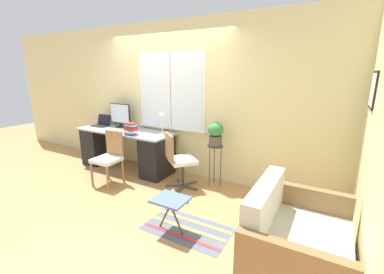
% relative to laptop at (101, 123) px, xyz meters
% --- Properties ---
extents(ground_plane, '(14.00, 14.00, 0.00)m').
position_rel_laptop_xyz_m(ground_plane, '(1.44, -0.40, -0.81)').
color(ground_plane, tan).
extents(wall_back_with_window, '(9.00, 0.12, 2.70)m').
position_rel_laptop_xyz_m(wall_back_with_window, '(1.45, 0.35, 0.54)').
color(wall_back_with_window, beige).
rests_on(wall_back_with_window, ground_plane).
extents(wall_right_with_picture, '(0.08, 9.00, 2.70)m').
position_rel_laptop_xyz_m(wall_right_with_picture, '(4.51, -0.40, 0.54)').
color(wall_right_with_picture, beige).
rests_on(wall_right_with_picture, ground_plane).
extents(desk, '(1.98, 0.67, 0.76)m').
position_rel_laptop_xyz_m(desk, '(0.70, -0.07, -0.41)').
color(desk, '#9EA3A8').
rests_on(desk, ground_plane).
extents(laptop, '(0.36, 0.26, 0.22)m').
position_rel_laptop_xyz_m(laptop, '(0.00, 0.00, 0.00)').
color(laptop, black).
rests_on(laptop, desk).
extents(monitor, '(0.50, 0.18, 0.47)m').
position_rel_laptop_xyz_m(monitor, '(0.42, 0.12, 0.20)').
color(monitor, black).
rests_on(monitor, desk).
extents(keyboard, '(0.42, 0.13, 0.02)m').
position_rel_laptop_xyz_m(keyboard, '(0.43, -0.26, -0.04)').
color(keyboard, silver).
rests_on(keyboard, desk).
extents(mouse, '(0.04, 0.07, 0.03)m').
position_rel_laptop_xyz_m(mouse, '(0.70, -0.27, -0.03)').
color(mouse, black).
rests_on(mouse, desk).
extents(desk_lamp, '(0.14, 0.14, 0.38)m').
position_rel_laptop_xyz_m(desk_lamp, '(1.51, 0.04, 0.21)').
color(desk_lamp, white).
rests_on(desk_lamp, desk).
extents(book_stack, '(0.23, 0.19, 0.21)m').
position_rel_laptop_xyz_m(book_stack, '(1.05, -0.27, 0.05)').
color(book_stack, '#2851B2').
rests_on(book_stack, desk).
extents(desk_chair_wooden, '(0.42, 0.43, 0.88)m').
position_rel_laptop_xyz_m(desk_chair_wooden, '(0.95, -0.71, -0.34)').
color(desk_chair_wooden, olive).
rests_on(desk_chair_wooden, ground_plane).
extents(office_chair_swivel, '(0.58, 0.59, 0.91)m').
position_rel_laptop_xyz_m(office_chair_swivel, '(2.05, -0.29, -0.32)').
color(office_chair_swivel, '#47474C').
rests_on(office_chair_swivel, ground_plane).
extents(couch_loveseat, '(0.82, 1.13, 0.87)m').
position_rel_laptop_xyz_m(couch_loveseat, '(3.97, -1.36, -0.51)').
color(couch_loveseat, beige).
rests_on(couch_loveseat, ground_plane).
extents(plant_stand, '(0.25, 0.25, 0.70)m').
position_rel_laptop_xyz_m(plant_stand, '(2.52, 0.06, -0.21)').
color(plant_stand, '#333338').
rests_on(plant_stand, ground_plane).
extents(potted_plant, '(0.25, 0.25, 0.37)m').
position_rel_laptop_xyz_m(potted_plant, '(2.52, 0.06, 0.09)').
color(potted_plant, '#514C47').
rests_on(potted_plant, plant_stand).
extents(floor_rug_striped, '(1.04, 0.58, 0.01)m').
position_rel_laptop_xyz_m(floor_rug_striped, '(2.76, -1.21, -0.81)').
color(floor_rug_striped, '#565B6B').
rests_on(floor_rug_striped, ground_plane).
extents(folding_stool, '(0.40, 0.34, 0.43)m').
position_rel_laptop_xyz_m(folding_stool, '(2.61, -1.34, -0.43)').
color(folding_stool, slate).
rests_on(folding_stool, ground_plane).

